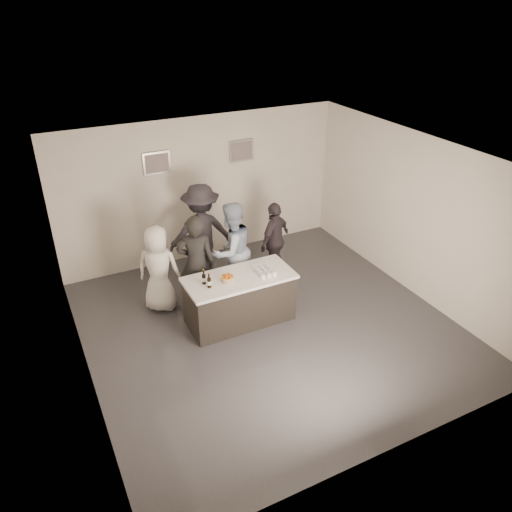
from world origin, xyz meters
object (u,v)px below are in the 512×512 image
person_main_black (196,264)px  person_main_blue (231,251)px  beer_bottle_b (209,280)px  person_guest_back (202,232)px  bar_counter (240,299)px  beer_bottle_a (204,277)px  person_guest_left (159,269)px  cake (227,279)px  person_guest_right (275,240)px

person_main_black → person_main_blue: (0.74, 0.14, 0.02)m
beer_bottle_b → person_guest_back: bearing=72.5°
bar_counter → beer_bottle_b: beer_bottle_b is taller
beer_bottle_a → person_guest_left: bearing=117.2°
beer_bottle_b → person_guest_back: person_guest_back is taller
cake → person_main_blue: (0.47, 0.89, -0.00)m
beer_bottle_b → person_guest_left: bearing=115.6°
beer_bottle_a → person_main_black: (0.11, 0.66, -0.11)m
person_guest_right → person_main_black: bearing=-17.4°
person_guest_left → cake: bearing=164.4°
bar_counter → beer_bottle_b: 0.82m
beer_bottle_b → person_guest_left: size_ratio=0.16×
bar_counter → person_main_blue: bearing=74.6°
person_main_black → person_guest_back: bearing=-94.8°
beer_bottle_b → person_guest_back: size_ratio=0.13×
beer_bottle_b → person_main_black: bearing=84.7°
cake → person_guest_left: person_guest_left is taller
person_guest_right → person_guest_back: person_guest_back is taller
beer_bottle_a → person_guest_right: person_guest_right is taller
person_guest_left → person_guest_right: bearing=-142.2°
beer_bottle_a → beer_bottle_b: bearing=-75.9°
bar_counter → person_guest_back: person_guest_back is taller
beer_bottle_b → beer_bottle_a: bearing=104.1°
person_main_black → person_guest_left: 0.68m
bar_counter → person_guest_left: person_guest_left is taller
bar_counter → person_guest_back: bearing=90.2°
cake → person_guest_left: bearing=129.4°
person_guest_back → beer_bottle_a: bearing=83.0°
person_main_black → person_guest_right: 1.85m
person_main_black → person_main_blue: bearing=-148.0°
beer_bottle_a → beer_bottle_b: same height
beer_bottle_b → person_guest_back: 1.89m
beer_bottle_a → person_guest_back: (0.60, 1.66, -0.05)m
cake → person_main_black: (-0.26, 0.75, -0.02)m
person_main_black → person_guest_right: (1.79, 0.41, -0.13)m
cake → beer_bottle_a: (-0.37, 0.10, 0.09)m
bar_counter → person_guest_back: 1.80m
person_main_black → person_guest_back: size_ratio=0.93×
cake → person_guest_right: person_guest_right is taller
person_main_blue → person_guest_back: person_guest_back is taller
bar_counter → cake: cake is taller
bar_counter → cake: (-0.24, -0.04, 0.49)m
person_guest_left → bar_counter: bearing=172.4°
beer_bottle_b → person_main_black: (0.07, 0.80, -0.11)m
beer_bottle_b → person_main_black: 0.81m
beer_bottle_b → person_guest_right: bearing=33.0°
bar_counter → person_main_blue: person_main_blue is taller
beer_bottle_b → person_guest_right: 2.24m
beer_bottle_a → beer_bottle_b: 0.15m
person_main_blue → person_guest_left: (-1.33, 0.16, -0.12)m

